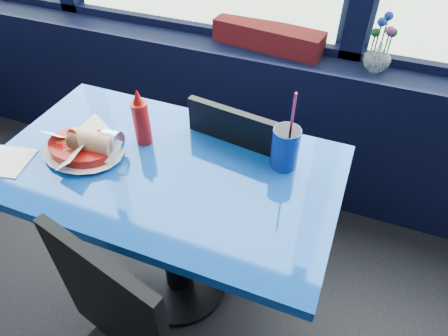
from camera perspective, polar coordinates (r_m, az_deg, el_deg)
window_sill at (r=2.33m, az=-4.14°, el=9.21°), size 5.00×0.26×0.80m
near_table at (r=1.52m, az=-7.82°, el=-4.73°), size 1.20×0.70×0.75m
chair_near_back at (r=1.72m, az=2.25°, el=-0.22°), size 0.45×0.46×0.89m
planter_box at (r=2.01m, az=6.28°, el=18.19°), size 0.55×0.20×0.11m
flower_vase at (r=1.91m, az=21.19°, el=14.99°), size 0.13×0.14×0.25m
food_basket at (r=1.49m, az=-19.39°, el=2.94°), size 0.33×0.33×0.10m
ketchup_bottle at (r=1.45m, az=-11.73°, el=6.76°), size 0.06×0.06×0.22m
soda_cup at (r=1.35m, az=8.77°, el=2.98°), size 0.09×0.09×0.32m
napkin at (r=1.59m, az=-28.53°, el=0.85°), size 0.18×0.18×0.00m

